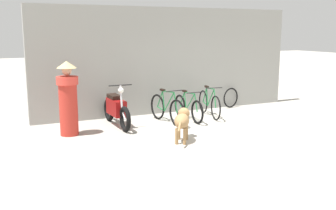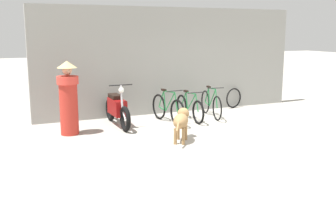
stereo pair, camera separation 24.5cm
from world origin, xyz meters
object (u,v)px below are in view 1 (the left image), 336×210
(stray_dog, at_px, (182,120))
(bicycle_0, at_px, (167,109))
(motorcycle, at_px, (116,109))
(spare_tire_left, at_px, (231,98))
(bicycle_1, at_px, (188,108))
(bicycle_2, at_px, (209,104))
(person_in_robes, at_px, (68,98))

(stray_dog, bearing_deg, bicycle_0, 19.82)
(motorcycle, height_order, spare_tire_left, motorcycle)
(motorcycle, relative_size, stray_dog, 1.92)
(bicycle_1, height_order, motorcycle, motorcycle)
(bicycle_2, relative_size, motorcycle, 0.87)
(motorcycle, bearing_deg, bicycle_2, 89.58)
(bicycle_1, xyz_separation_m, motorcycle, (-1.96, 0.14, 0.11))
(bicycle_0, relative_size, motorcycle, 0.88)
(motorcycle, distance_m, person_in_robes, 1.37)
(bicycle_0, xyz_separation_m, motorcycle, (-1.31, 0.19, 0.07))
(bicycle_0, relative_size, bicycle_1, 1.02)
(motorcycle, height_order, stray_dog, motorcycle)
(stray_dog, xyz_separation_m, spare_tire_left, (3.10, 2.71, -0.15))
(bicycle_1, bearing_deg, spare_tire_left, 116.09)
(bicycle_2, distance_m, spare_tire_left, 1.51)
(bicycle_1, relative_size, motorcycle, 0.86)
(stray_dog, bearing_deg, bicycle_1, 2.22)
(bicycle_1, relative_size, spare_tire_left, 2.61)
(motorcycle, distance_m, stray_dog, 2.09)
(spare_tire_left, bearing_deg, person_in_robes, -167.35)
(bicycle_0, distance_m, stray_dog, 1.76)
(bicycle_2, bearing_deg, bicycle_0, -71.52)
(bicycle_0, xyz_separation_m, bicycle_1, (0.65, 0.05, -0.03))
(motorcycle, bearing_deg, person_in_robes, -74.85)
(bicycle_2, distance_m, stray_dog, 2.63)
(stray_dog, relative_size, person_in_robes, 0.58)
(bicycle_1, distance_m, motorcycle, 1.97)
(bicycle_0, distance_m, bicycle_1, 0.65)
(bicycle_2, distance_m, motorcycle, 2.70)
(motorcycle, distance_m, spare_tire_left, 4.06)
(bicycle_2, height_order, spare_tire_left, bicycle_2)
(stray_dog, distance_m, spare_tire_left, 4.12)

